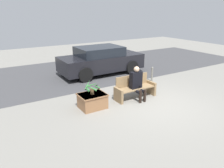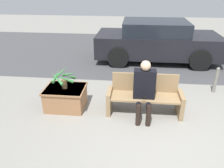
{
  "view_description": "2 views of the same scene",
  "coord_description": "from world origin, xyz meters",
  "px_view_note": "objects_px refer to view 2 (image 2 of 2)",
  "views": [
    {
      "loc": [
        -5.08,
        -5.28,
        3.21
      ],
      "look_at": [
        -1.14,
        1.11,
        0.64
      ],
      "focal_mm": 35.0,
      "sensor_mm": 36.0,
      "label": 1
    },
    {
      "loc": [
        -0.53,
        -3.36,
        2.71
      ],
      "look_at": [
        -0.97,
        0.9,
        0.66
      ],
      "focal_mm": 35.0,
      "sensor_mm": 36.0,
      "label": 2
    }
  ],
  "objects_px": {
    "bench": "(145,96)",
    "parked_car": "(156,41)",
    "bollard_post": "(216,79)",
    "person_seated": "(144,88)",
    "planter_box": "(66,97)",
    "potted_plant": "(63,78)"
  },
  "relations": [
    {
      "from": "parked_car",
      "to": "bollard_post",
      "type": "distance_m",
      "value": 2.82
    },
    {
      "from": "bench",
      "to": "bollard_post",
      "type": "xyz_separation_m",
      "value": [
        1.88,
        1.14,
        -0.03
      ]
    },
    {
      "from": "person_seated",
      "to": "parked_car",
      "type": "distance_m",
      "value": 3.8
    },
    {
      "from": "parked_car",
      "to": "bollard_post",
      "type": "bearing_deg",
      "value": -60.91
    },
    {
      "from": "bench",
      "to": "planter_box",
      "type": "height_order",
      "value": "bench"
    },
    {
      "from": "bollard_post",
      "to": "person_seated",
      "type": "bearing_deg",
      "value": -145.6
    },
    {
      "from": "potted_plant",
      "to": "person_seated",
      "type": "bearing_deg",
      "value": -5.44
    },
    {
      "from": "bench",
      "to": "potted_plant",
      "type": "height_order",
      "value": "potted_plant"
    },
    {
      "from": "potted_plant",
      "to": "parked_car",
      "type": "distance_m",
      "value": 4.27
    },
    {
      "from": "person_seated",
      "to": "bench",
      "type": "bearing_deg",
      "value": 80.22
    },
    {
      "from": "bench",
      "to": "potted_plant",
      "type": "relative_size",
      "value": 2.9
    },
    {
      "from": "planter_box",
      "to": "bollard_post",
      "type": "height_order",
      "value": "bollard_post"
    },
    {
      "from": "bollard_post",
      "to": "parked_car",
      "type": "bearing_deg",
      "value": 119.09
    },
    {
      "from": "planter_box",
      "to": "potted_plant",
      "type": "xyz_separation_m",
      "value": [
        -0.01,
        -0.0,
        0.48
      ]
    },
    {
      "from": "bench",
      "to": "person_seated",
      "type": "distance_m",
      "value": 0.34
    },
    {
      "from": "bench",
      "to": "parked_car",
      "type": "relative_size",
      "value": 0.38
    },
    {
      "from": "potted_plant",
      "to": "parked_car",
      "type": "bearing_deg",
      "value": 57.09
    },
    {
      "from": "bench",
      "to": "person_seated",
      "type": "bearing_deg",
      "value": -99.78
    },
    {
      "from": "bollard_post",
      "to": "bench",
      "type": "bearing_deg",
      "value": -148.86
    },
    {
      "from": "planter_box",
      "to": "parked_car",
      "type": "xyz_separation_m",
      "value": [
        2.31,
        3.58,
        0.45
      ]
    },
    {
      "from": "planter_box",
      "to": "parked_car",
      "type": "bearing_deg",
      "value": 57.16
    },
    {
      "from": "bench",
      "to": "bollard_post",
      "type": "distance_m",
      "value": 2.2
    }
  ]
}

